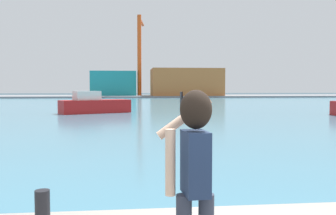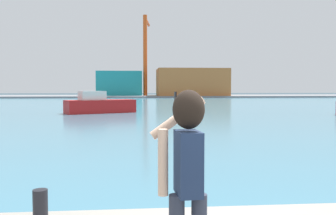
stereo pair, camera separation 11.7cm
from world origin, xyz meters
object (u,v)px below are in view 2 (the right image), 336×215
object	(u,v)px
warehouse_left	(120,83)
harbor_bollard	(40,206)
boat_moored	(99,105)
person_photographer	(187,167)
port_crane	(146,48)
warehouse_right	(192,82)

from	to	relation	value
warehouse_left	harbor_bollard	bearing A→B (deg)	-88.37
boat_moored	person_photographer	bearing A→B (deg)	-108.74
person_photographer	harbor_bollard	world-z (taller)	person_photographer
warehouse_left	port_crane	bearing A→B (deg)	-13.15
warehouse_left	warehouse_right	world-z (taller)	warehouse_right
person_photographer	port_crane	distance (m)	91.28
boat_moored	warehouse_right	bearing A→B (deg)	47.41
person_photographer	harbor_bollard	distance (m)	2.56
warehouse_left	port_crane	size ratio (longest dim) A/B	0.56
warehouse_right	port_crane	xyz separation A→B (m)	(-11.49, 1.60, 8.51)
person_photographer	warehouse_left	world-z (taller)	warehouse_left
warehouse_right	warehouse_left	bearing A→B (deg)	170.16
port_crane	warehouse_right	bearing A→B (deg)	-7.91
person_photographer	port_crane	bearing A→B (deg)	-5.89
boat_moored	warehouse_left	bearing A→B (deg)	64.98
port_crane	person_photographer	bearing A→B (deg)	-91.46
person_photographer	warehouse_right	world-z (taller)	warehouse_right
port_crane	warehouse_left	bearing A→B (deg)	166.85
harbor_bollard	warehouse_right	xyz separation A→B (m)	(15.49, 87.32, 2.91)
boat_moored	warehouse_right	distance (m)	59.84
person_photographer	warehouse_left	size ratio (longest dim) A/B	0.15
harbor_bollard	boat_moored	xyz separation A→B (m)	(-2.09, 30.19, -0.05)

